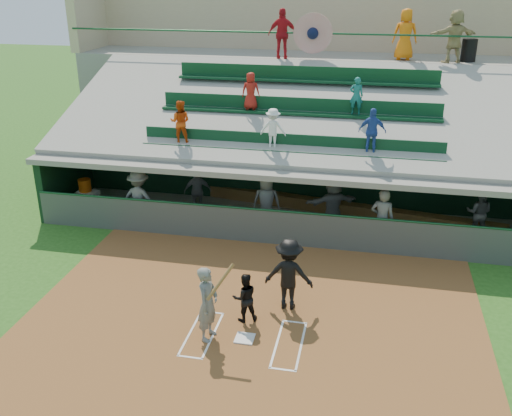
% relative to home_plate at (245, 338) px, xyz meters
% --- Properties ---
extents(ground, '(100.00, 100.00, 0.00)m').
position_rel_home_plate_xyz_m(ground, '(0.00, 0.00, -0.04)').
color(ground, '#255317').
rests_on(ground, ground).
extents(dirt_slab, '(11.00, 9.00, 0.02)m').
position_rel_home_plate_xyz_m(dirt_slab, '(0.00, 0.50, -0.03)').
color(dirt_slab, brown).
rests_on(dirt_slab, ground).
extents(home_plate, '(0.43, 0.43, 0.03)m').
position_rel_home_plate_xyz_m(home_plate, '(0.00, 0.00, 0.00)').
color(home_plate, silver).
rests_on(home_plate, dirt_slab).
extents(batters_box_chalk, '(2.65, 1.85, 0.01)m').
position_rel_home_plate_xyz_m(batters_box_chalk, '(0.00, 0.00, -0.01)').
color(batters_box_chalk, white).
rests_on(batters_box_chalk, dirt_slab).
extents(dugout_floor, '(16.00, 3.50, 0.04)m').
position_rel_home_plate_xyz_m(dugout_floor, '(0.00, 6.75, -0.02)').
color(dugout_floor, gray).
rests_on(dugout_floor, ground).
extents(concourse_slab, '(20.00, 3.00, 4.60)m').
position_rel_home_plate_xyz_m(concourse_slab, '(0.00, 13.50, 2.26)').
color(concourse_slab, gray).
rests_on(concourse_slab, ground).
extents(grandstand, '(20.40, 10.40, 7.80)m').
position_rel_home_plate_xyz_m(grandstand, '(-0.00, 10.51, 2.23)').
color(grandstand, '#4A4F4A').
rests_on(grandstand, ground).
extents(batter_at_plate, '(0.89, 0.77, 1.95)m').
position_rel_home_plate_xyz_m(batter_at_plate, '(-0.82, -0.10, 0.89)').
color(batter_at_plate, '#5C5F5A').
rests_on(batter_at_plate, dirt_slab).
extents(catcher, '(0.74, 0.67, 1.24)m').
position_rel_home_plate_xyz_m(catcher, '(-0.17, 0.76, 0.60)').
color(catcher, black).
rests_on(catcher, dirt_slab).
extents(home_umpire, '(1.20, 0.69, 1.85)m').
position_rel_home_plate_xyz_m(home_umpire, '(0.76, 1.55, 0.91)').
color(home_umpire, black).
rests_on(home_umpire, dirt_slab).
extents(dugout_bench, '(13.57, 2.79, 0.41)m').
position_rel_home_plate_xyz_m(dugout_bench, '(0.18, 7.99, 0.21)').
color(dugout_bench, olive).
rests_on(dugout_bench, dugout_floor).
extents(white_table, '(0.75, 0.57, 0.64)m').
position_rel_home_plate_xyz_m(white_table, '(-7.09, 6.37, 0.33)').
color(white_table, silver).
rests_on(white_table, dugout_floor).
extents(water_cooler, '(0.43, 0.43, 0.43)m').
position_rel_home_plate_xyz_m(water_cooler, '(-7.17, 6.43, 0.86)').
color(water_cooler, '#C9520B').
rests_on(water_cooler, white_table).
extents(dugout_player_a, '(1.29, 0.80, 1.92)m').
position_rel_home_plate_xyz_m(dugout_player_a, '(-4.71, 5.39, 0.97)').
color(dugout_player_a, '#535550').
rests_on(dugout_player_a, dugout_floor).
extents(dugout_player_b, '(1.01, 0.68, 1.59)m').
position_rel_home_plate_xyz_m(dugout_player_b, '(-3.19, 6.83, 0.80)').
color(dugout_player_b, '#5D5F5A').
rests_on(dugout_player_b, dugout_floor).
extents(dugout_player_c, '(0.96, 0.70, 1.81)m').
position_rel_home_plate_xyz_m(dugout_player_c, '(-0.65, 6.09, 0.91)').
color(dugout_player_c, '#5D605A').
rests_on(dugout_player_c, dugout_floor).
extents(dugout_player_d, '(1.76, 1.21, 1.82)m').
position_rel_home_plate_xyz_m(dugout_player_d, '(1.45, 6.29, 0.92)').
color(dugout_player_d, '#5C5F59').
rests_on(dugout_player_d, dugout_floor).
extents(dugout_player_e, '(0.77, 0.57, 1.94)m').
position_rel_home_plate_xyz_m(dugout_player_e, '(2.99, 5.24, 0.97)').
color(dugout_player_e, '#50524E').
rests_on(dugout_player_e, dugout_floor).
extents(dugout_player_f, '(0.88, 0.75, 1.59)m').
position_rel_home_plate_xyz_m(dugout_player_f, '(5.96, 6.80, 0.80)').
color(dugout_player_f, '#545651').
rests_on(dugout_player_f, dugout_floor).
extents(trash_bin, '(0.56, 0.56, 0.84)m').
position_rel_home_plate_xyz_m(trash_bin, '(5.86, 12.81, 4.99)').
color(trash_bin, black).
rests_on(trash_bin, concourse_slab).
extents(concourse_staff_a, '(1.15, 0.58, 1.90)m').
position_rel_home_plate_xyz_m(concourse_staff_a, '(-1.18, 12.04, 5.51)').
color(concourse_staff_a, red).
rests_on(concourse_staff_a, concourse_slab).
extents(concourse_staff_b, '(0.94, 0.61, 1.91)m').
position_rel_home_plate_xyz_m(concourse_staff_b, '(3.46, 12.77, 5.52)').
color(concourse_staff_b, orange).
rests_on(concourse_staff_b, concourse_slab).
extents(concourse_staff_c, '(1.87, 1.14, 1.92)m').
position_rel_home_plate_xyz_m(concourse_staff_c, '(5.23, 12.40, 5.53)').
color(concourse_staff_c, tan).
rests_on(concourse_staff_c, concourse_slab).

